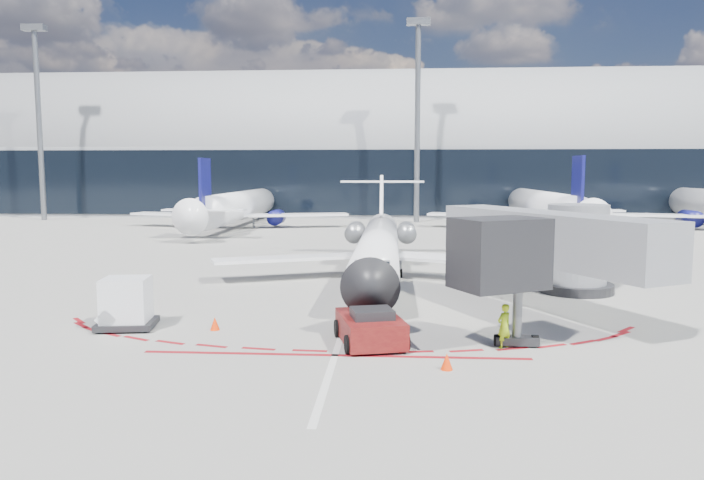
# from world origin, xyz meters

# --- Properties ---
(ground) EXTENTS (260.00, 260.00, 0.00)m
(ground) POSITION_xyz_m (0.00, 0.00, 0.00)
(ground) COLOR gray
(ground) RESTS_ON ground
(apron_centerline) EXTENTS (0.25, 40.00, 0.01)m
(apron_centerline) POSITION_xyz_m (0.00, 2.00, 0.01)
(apron_centerline) COLOR silver
(apron_centerline) RESTS_ON ground
(apron_stop_bar) EXTENTS (14.00, 0.25, 0.01)m
(apron_stop_bar) POSITION_xyz_m (0.00, -11.50, 0.01)
(apron_stop_bar) COLOR maroon
(apron_stop_bar) RESTS_ON ground
(terminal_building) EXTENTS (150.00, 24.15, 24.00)m
(terminal_building) POSITION_xyz_m (0.00, 64.97, 8.52)
(terminal_building) COLOR gray
(terminal_building) RESTS_ON ground
(jet_bridge) EXTENTS (10.03, 15.20, 4.90)m
(jet_bridge) POSITION_xyz_m (9.79, -3.01, 3.01)
(jet_bridge) COLOR gray
(jet_bridge) RESTS_ON ground
(light_mast_west) EXTENTS (0.70, 0.70, 25.00)m
(light_mast_west) POSITION_xyz_m (-45.00, 48.00, 12.50)
(light_mast_west) COLOR slate
(light_mast_west) RESTS_ON ground
(light_mast_centre) EXTENTS (0.70, 0.70, 25.00)m
(light_mast_centre) POSITION_xyz_m (5.00, 48.00, 12.50)
(light_mast_centre) COLOR slate
(light_mast_centre) RESTS_ON ground
(regional_jet) EXTENTS (20.41, 25.17, 6.30)m
(regional_jet) POSITION_xyz_m (1.17, 4.03, 2.10)
(regional_jet) COLOR white
(regional_jet) RESTS_ON ground
(pushback_tug) EXTENTS (3.05, 5.62, 1.43)m
(pushback_tug) POSITION_xyz_m (1.21, -9.86, 0.63)
(pushback_tug) COLOR #4F0B0E
(pushback_tug) RESTS_ON ground
(ramp_worker) EXTENTS (0.73, 0.68, 1.67)m
(ramp_worker) POSITION_xyz_m (6.23, -10.08, 0.84)
(ramp_worker) COLOR #AEDA16
(ramp_worker) RESTS_ON ground
(uld_container) EXTENTS (2.56, 2.27, 2.16)m
(uld_container) POSITION_xyz_m (-9.10, -8.22, 1.07)
(uld_container) COLOR black
(uld_container) RESTS_ON ground
(safety_cone_left) EXTENTS (0.40, 0.40, 0.55)m
(safety_cone_left) POSITION_xyz_m (-5.34, -8.23, 0.28)
(safety_cone_left) COLOR #FF3405
(safety_cone_left) RESTS_ON ground
(safety_cone_right) EXTENTS (0.41, 0.41, 0.57)m
(safety_cone_right) POSITION_xyz_m (3.88, -12.87, 0.28)
(safety_cone_right) COLOR #FF3405
(safety_cone_right) RESTS_ON ground
(bg_airliner_0) EXTENTS (30.25, 32.03, 9.79)m
(bg_airliner_0) POSITION_xyz_m (-16.18, 39.28, 4.89)
(bg_airliner_0) COLOR white
(bg_airliner_0) RESTS_ON ground
(bg_airliner_1) EXTENTS (31.00, 32.82, 10.03)m
(bg_airliner_1) POSITION_xyz_m (19.29, 40.13, 5.01)
(bg_airliner_1) COLOR white
(bg_airliner_1) RESTS_ON ground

